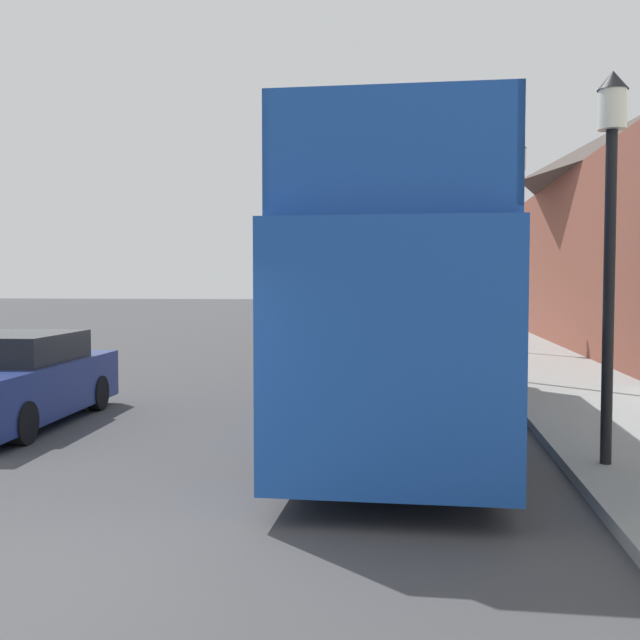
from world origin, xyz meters
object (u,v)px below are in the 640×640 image
tour_bus (404,309)px  lamp_post_second (517,216)px  lamp_post_third (494,237)px  parked_car_ahead_of_bus (441,343)px  parked_car_far_side (13,382)px  lamp_post_nearest (611,194)px

tour_bus → lamp_post_second: bearing=64.5°
lamp_post_third → parked_car_ahead_of_bus: bearing=-114.1°
lamp_post_second → lamp_post_third: 7.40m
tour_bus → lamp_post_second: (2.34, 4.69, 1.82)m
lamp_post_third → tour_bus: bearing=-102.3°
tour_bus → parked_car_far_side: 6.32m
parked_car_ahead_of_bus → lamp_post_second: size_ratio=0.87×
lamp_post_nearest → lamp_post_third: size_ratio=0.88×
parked_car_ahead_of_bus → lamp_post_third: (1.77, 3.97, 3.01)m
tour_bus → parked_car_ahead_of_bus: (0.86, 8.12, -1.18)m
tour_bus → lamp_post_third: bearing=78.7°
tour_bus → parked_car_ahead_of_bus: size_ratio=2.23×
tour_bus → lamp_post_nearest: bearing=-47.5°
tour_bus → lamp_post_second: size_ratio=1.94×
tour_bus → parked_car_far_side: tour_bus is taller
parked_car_ahead_of_bus → parked_car_far_side: size_ratio=0.97×
parked_car_ahead_of_bus → lamp_post_third: bearing=66.3°
lamp_post_second → lamp_post_third: size_ratio=1.00×
parked_car_ahead_of_bus → lamp_post_nearest: lamp_post_nearest is taller
lamp_post_nearest → lamp_post_third: (0.23, 14.80, 0.39)m
parked_car_far_side → lamp_post_second: size_ratio=0.90×
parked_car_far_side → lamp_post_third: size_ratio=0.90×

